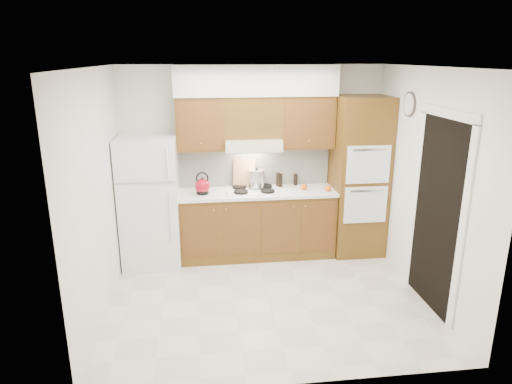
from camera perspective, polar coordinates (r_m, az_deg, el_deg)
The scene contains 26 objects.
floor at distance 5.48m, azimuth 1.45°, elevation -12.93°, with size 3.60×3.60×0.00m, color beige.
ceiling at distance 4.77m, azimuth 1.69°, elevation 15.36°, with size 3.60×3.60×0.00m, color white.
wall_back at distance 6.41m, azimuth -0.42°, elevation 3.99°, with size 3.60×0.02×2.60m, color white.
wall_left at distance 5.04m, azimuth -19.13°, elevation -0.51°, with size 0.02×3.00×2.60m, color white.
wall_right at distance 5.53m, azimuth 20.36°, elevation 0.84°, with size 0.02×3.00×2.60m, color white.
fridge at distance 6.18m, azimuth -13.08°, elevation -1.18°, with size 0.75×0.72×1.72m, color white.
base_cabinets at distance 6.37m, azimuth 0.13°, elevation -4.07°, with size 2.11×0.60×0.90m, color brown.
countertop at distance 6.21m, azimuth 0.14°, elevation -0.05°, with size 2.13×0.62×0.04m, color white.
backsplash at distance 6.42m, azimuth -0.18°, elevation 3.27°, with size 2.11×0.03×0.56m, color white.
oven_cabinet at distance 6.47m, azimuth 12.69°, elevation 1.88°, with size 0.70×0.65×2.20m, color brown.
upper_cab_left at distance 6.11m, azimuth -7.00°, elevation 8.48°, with size 0.63×0.33×0.70m, color brown.
upper_cab_right at distance 6.27m, azimuth 6.32°, elevation 8.72°, with size 0.73×0.33×0.70m, color brown.
range_hood at distance 6.13m, azimuth -0.42°, elevation 6.03°, with size 0.75×0.45×0.15m, color silver.
upper_cab_over_hood at distance 6.14m, azimuth -0.49°, elevation 9.35°, with size 0.75×0.33×0.55m, color brown.
soffit at distance 6.09m, azimuth -0.00°, elevation 13.77°, with size 2.13×0.36×0.40m, color silver.
cooktop at distance 6.22m, azimuth -0.34°, elevation 0.22°, with size 0.74×0.50×0.01m, color white.
doorway at distance 5.30m, azimuth 21.66°, elevation -2.80°, with size 0.02×0.90×2.10m, color black.
wall_clock at distance 5.85m, azimuth 18.64°, elevation 10.35°, with size 0.30×0.30×0.02m, color #3F3833.
kettle at distance 6.08m, azimuth -6.71°, elevation 0.73°, with size 0.20×0.20×0.20m, color maroon.
cutting_board at distance 6.33m, azimuth -1.49°, elevation 2.32°, with size 0.30×0.02×0.40m, color tan.
stock_pot at distance 6.28m, azimuth 0.07°, elevation 1.70°, with size 0.22×0.22×0.23m, color silver.
condiment_a at distance 6.38m, azimuth 2.77°, elevation 1.51°, with size 0.06×0.06×0.21m, color black.
condiment_b at distance 6.41m, azimuth 3.08°, elevation 1.49°, with size 0.06×0.06×0.18m, color black.
condiment_c at distance 6.50m, azimuth 4.97°, elevation 1.57°, with size 0.06×0.06×0.16m, color black.
orange_near at distance 6.26m, azimuth 9.00°, elevation 0.46°, with size 0.08×0.08×0.08m, color #E6540C.
orange_far at distance 6.29m, azimuth 6.02°, elevation 0.66°, with size 0.09×0.09×0.09m, color #DA5D0B.
Camera 1 is at (-0.72, -4.71, 2.71)m, focal length 32.00 mm.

